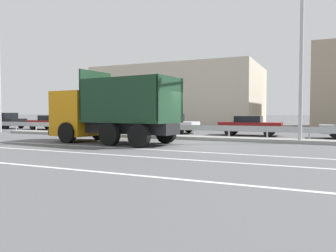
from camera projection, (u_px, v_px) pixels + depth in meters
name	position (u px, v px, depth m)	size (l,w,h in m)	color
ground_plane	(188.00, 144.00, 15.81)	(320.00, 320.00, 0.00)	#565659
lane_strip_0	(92.00, 146.00, 14.79)	(53.96, 0.16, 0.01)	silver
lane_strip_1	(60.00, 151.00, 12.91)	(53.96, 0.16, 0.01)	silver
median_island	(206.00, 138.00, 18.40)	(29.68, 1.10, 0.18)	gray
median_guardrail	(211.00, 129.00, 19.27)	(53.96, 0.09, 0.78)	#9EA0A5
dump_truck	(100.00, 116.00, 16.82)	(6.97, 3.15, 3.66)	orange
median_road_sign	(118.00, 117.00, 20.77)	(0.85, 0.16, 2.25)	white
street_lamp_1	(302.00, 47.00, 15.83)	(0.71, 2.23, 8.46)	#ADADB2
parked_car_0	(5.00, 121.00, 31.00)	(4.21, 1.89, 1.49)	black
parked_car_1	(51.00, 122.00, 29.06)	(4.03, 1.94, 1.27)	maroon
parked_car_2	(103.00, 123.00, 26.28)	(4.90, 2.25, 1.27)	#B27A14
parked_car_3	(167.00, 123.00, 24.35)	(4.67, 2.08, 1.41)	silver
parked_car_4	(250.00, 125.00, 21.69)	(4.05, 1.87, 1.29)	maroon
background_building_0	(181.00, 97.00, 40.15)	(18.68, 11.89, 6.84)	beige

